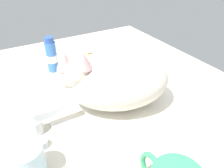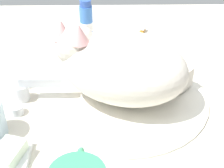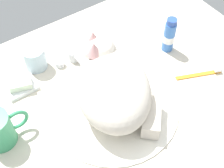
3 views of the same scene
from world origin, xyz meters
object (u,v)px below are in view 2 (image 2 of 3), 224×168
cat (119,65)px  soap_bar (8,153)px  toothbrush (137,37)px  toothpaste_bottle (86,23)px  faucet (28,89)px

cat → soap_bar: cat is taller
cat → soap_bar: size_ratio=5.07×
soap_bar → toothbrush: soap_bar is taller
toothpaste_bottle → faucet: bearing=157.7°
toothbrush → cat: bearing=167.5°
cat → toothpaste_bottle: 28.17cm
cat → toothpaste_bottle: cat is taller
faucet → cat: bearing=-88.5°
toothbrush → soap_bar: bearing=151.5°
cat → soap_bar: (-19.04, 19.39, -5.91)cm
cat → faucet: bearing=91.5°
cat → toothbrush: (28.21, -6.26, -7.67)cm
faucet → soap_bar: size_ratio=1.99×
faucet → cat: size_ratio=0.39×
faucet → cat: 20.19cm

